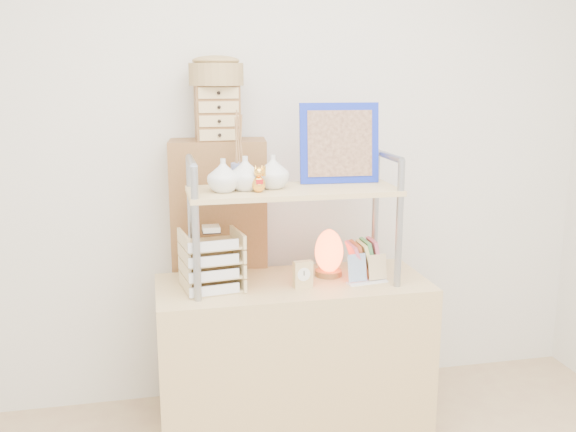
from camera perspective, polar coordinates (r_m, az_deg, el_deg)
name	(u,v)px	position (r m, az deg, el deg)	size (l,w,h in m)	color
room_shell	(354,60)	(1.93, 5.85, 13.67)	(3.42, 3.41, 2.61)	silver
desk	(293,360)	(3.00, 0.44, -12.70)	(1.20, 0.50, 0.75)	tan
cabinet	(221,277)	(3.19, -6.00, -5.41)	(0.45, 0.24, 1.35)	brown
hutch	(287,186)	(2.76, -0.06, 2.68)	(0.90, 0.34, 0.78)	#8E929B
letter_tray	(212,264)	(2.75, -6.77, -4.28)	(0.26, 0.25, 0.28)	#DCC484
salt_lamp	(329,252)	(2.92, 3.65, -3.24)	(0.14, 0.13, 0.22)	brown
desk_clock	(303,274)	(2.77, 1.34, -5.20)	(0.09, 0.05, 0.12)	#D8BC74
postcard_stand	(367,274)	(2.86, 7.03, -5.18)	(0.19, 0.08, 0.13)	white
drawer_chest	(217,113)	(3.01, -6.31, 9.08)	(0.20, 0.16, 0.25)	brown
woven_basket	(216,74)	(3.01, -6.40, 12.41)	(0.25, 0.25, 0.10)	olive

